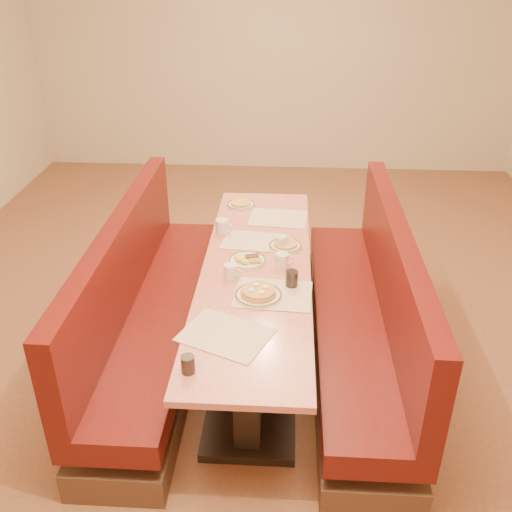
# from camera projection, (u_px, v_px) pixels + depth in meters

# --- Properties ---
(ground) EXTENTS (8.00, 8.00, 0.00)m
(ground) POSITION_uv_depth(u_px,v_px,m) (256.00, 359.00, 4.04)
(ground) COLOR #9E6647
(ground) RESTS_ON ground
(room_envelope) EXTENTS (6.04, 8.04, 2.82)m
(room_envelope) POSITION_uv_depth(u_px,v_px,m) (256.00, 81.00, 3.11)
(room_envelope) COLOR beige
(room_envelope) RESTS_ON ground
(diner_table) EXTENTS (0.70, 2.50, 0.75)m
(diner_table) POSITION_uv_depth(u_px,v_px,m) (256.00, 316.00, 3.86)
(diner_table) COLOR black
(diner_table) RESTS_ON ground
(booth_left) EXTENTS (0.55, 2.50, 1.05)m
(booth_left) POSITION_uv_depth(u_px,v_px,m) (150.00, 314.00, 3.90)
(booth_left) COLOR #4C3326
(booth_left) RESTS_ON ground
(booth_right) EXTENTS (0.55, 2.50, 1.05)m
(booth_right) POSITION_uv_depth(u_px,v_px,m) (365.00, 321.00, 3.83)
(booth_right) COLOR #4C3326
(booth_right) RESTS_ON ground
(placemat_near_left) EXTENTS (0.55, 0.49, 0.00)m
(placemat_near_left) POSITION_uv_depth(u_px,v_px,m) (226.00, 335.00, 3.04)
(placemat_near_left) COLOR beige
(placemat_near_left) RESTS_ON diner_table
(placemat_near_right) EXTENTS (0.48, 0.37, 0.00)m
(placemat_near_right) POSITION_uv_depth(u_px,v_px,m) (273.00, 294.00, 3.39)
(placemat_near_right) COLOR beige
(placemat_near_right) RESTS_ON diner_table
(placemat_far_left) EXTENTS (0.42, 0.33, 0.00)m
(placemat_far_left) POSITION_uv_depth(u_px,v_px,m) (251.00, 241.00, 4.01)
(placemat_far_left) COLOR beige
(placemat_far_left) RESTS_ON diner_table
(placemat_far_right) EXTENTS (0.45, 0.36, 0.00)m
(placemat_far_right) POSITION_uv_depth(u_px,v_px,m) (278.00, 218.00, 4.34)
(placemat_far_right) COLOR beige
(placemat_far_right) RESTS_ON diner_table
(pancake_plate) EXTENTS (0.28, 0.28, 0.06)m
(pancake_plate) POSITION_uv_depth(u_px,v_px,m) (258.00, 294.00, 3.37)
(pancake_plate) COLOR silver
(pancake_plate) RESTS_ON diner_table
(eggs_plate) EXTENTS (0.25, 0.25, 0.05)m
(eggs_plate) POSITION_uv_depth(u_px,v_px,m) (247.00, 260.00, 3.74)
(eggs_plate) COLOR silver
(eggs_plate) RESTS_ON diner_table
(extra_plate_mid) EXTENTS (0.23, 0.23, 0.05)m
(extra_plate_mid) POSITION_uv_depth(u_px,v_px,m) (285.00, 245.00, 3.92)
(extra_plate_mid) COLOR silver
(extra_plate_mid) RESTS_ON diner_table
(extra_plate_far) EXTENTS (0.23, 0.23, 0.05)m
(extra_plate_far) POSITION_uv_depth(u_px,v_px,m) (241.00, 204.00, 4.54)
(extra_plate_far) COLOR silver
(extra_plate_far) RESTS_ON diner_table
(coffee_mug_a) EXTENTS (0.12, 0.09, 0.09)m
(coffee_mug_a) POSITION_uv_depth(u_px,v_px,m) (282.00, 260.00, 3.67)
(coffee_mug_a) COLOR silver
(coffee_mug_a) RESTS_ON diner_table
(coffee_mug_b) EXTENTS (0.12, 0.08, 0.09)m
(coffee_mug_b) POSITION_uv_depth(u_px,v_px,m) (231.00, 271.00, 3.55)
(coffee_mug_b) COLOR silver
(coffee_mug_b) RESTS_ON diner_table
(coffee_mug_c) EXTENTS (0.11, 0.08, 0.08)m
(coffee_mug_c) POSITION_uv_depth(u_px,v_px,m) (282.00, 241.00, 3.92)
(coffee_mug_c) COLOR silver
(coffee_mug_c) RESTS_ON diner_table
(coffee_mug_d) EXTENTS (0.13, 0.10, 0.10)m
(coffee_mug_d) POSITION_uv_depth(u_px,v_px,m) (223.00, 226.00, 4.10)
(coffee_mug_d) COLOR silver
(coffee_mug_d) RESTS_ON diner_table
(soda_tumbler_near) EXTENTS (0.07, 0.07, 0.09)m
(soda_tumbler_near) POSITION_uv_depth(u_px,v_px,m) (188.00, 364.00, 2.76)
(soda_tumbler_near) COLOR black
(soda_tumbler_near) RESTS_ON diner_table
(soda_tumbler_mid) EXTENTS (0.08, 0.08, 0.11)m
(soda_tumbler_mid) POSITION_uv_depth(u_px,v_px,m) (292.00, 279.00, 3.46)
(soda_tumbler_mid) COLOR black
(soda_tumbler_mid) RESTS_ON diner_table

